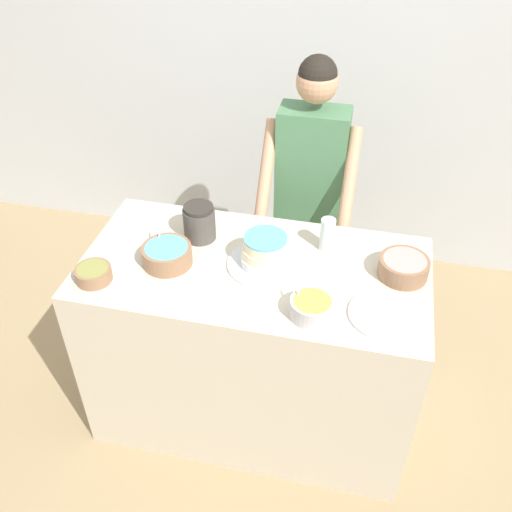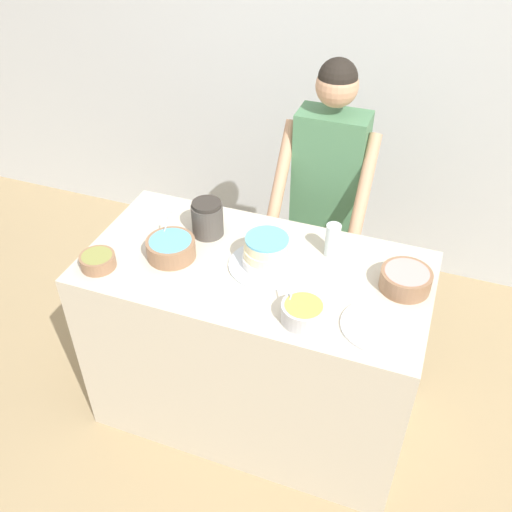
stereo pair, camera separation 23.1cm
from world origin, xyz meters
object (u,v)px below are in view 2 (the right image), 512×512
object	(u,v)px
frosting_bowl_yellow	(303,312)
frosting_bowl_pink	(406,279)
drinking_glass	(333,240)
person_baker	(328,183)
ceramic_plate	(378,326)
frosting_bowl_olive	(98,260)
cake	(267,254)
frosting_bowl_blue	(171,248)
stoneware_jar	(207,218)

from	to	relation	value
frosting_bowl_yellow	frosting_bowl_pink	xyz separation A→B (m)	(0.33, 0.32, 0.00)
frosting_bowl_yellow	drinking_glass	world-z (taller)	drinking_glass
person_baker	ceramic_plate	bearing A→B (deg)	-64.19
frosting_bowl_olive	ceramic_plate	bearing A→B (deg)	2.47
person_baker	cake	distance (m)	0.67
frosting_bowl_blue	ceramic_plate	distance (m)	0.92
cake	drinking_glass	size ratio (longest dim) A/B	2.12
frosting_bowl_olive	person_baker	bearing A→B (deg)	50.70
person_baker	drinking_glass	world-z (taller)	person_baker
person_baker	frosting_bowl_pink	distance (m)	0.77
cake	frosting_bowl_olive	distance (m)	0.71
frosting_bowl_olive	stoneware_jar	xyz separation A→B (m)	(0.34, 0.38, 0.05)
frosting_bowl_olive	frosting_bowl_yellow	size ratio (longest dim) A/B	0.88
frosting_bowl_pink	ceramic_plate	world-z (taller)	frosting_bowl_pink
person_baker	frosting_bowl_yellow	bearing A→B (deg)	-81.04
frosting_bowl_olive	stoneware_jar	bearing A→B (deg)	48.24
ceramic_plate	person_baker	bearing A→B (deg)	115.81
cake	frosting_bowl_blue	distance (m)	0.41
frosting_bowl_blue	ceramic_plate	world-z (taller)	frosting_bowl_blue
ceramic_plate	frosting_bowl_blue	bearing A→B (deg)	172.56
cake	drinking_glass	bearing A→B (deg)	35.64
frosting_bowl_olive	frosting_bowl_pink	size ratio (longest dim) A/B	0.72
person_baker	frosting_bowl_yellow	size ratio (longest dim) A/B	9.63
cake	frosting_bowl_yellow	xyz separation A→B (m)	(0.23, -0.26, -0.02)
cake	frosting_bowl_blue	xyz separation A→B (m)	(-0.40, -0.08, -0.02)
frosting_bowl_olive	frosting_bowl_pink	world-z (taller)	frosting_bowl_pink
frosting_bowl_blue	frosting_bowl_pink	world-z (taller)	frosting_bowl_blue
frosting_bowl_olive	frosting_bowl_blue	xyz separation A→B (m)	(0.26, 0.17, 0.01)
drinking_glass	ceramic_plate	size ratio (longest dim) A/B	0.55
person_baker	drinking_glass	bearing A→B (deg)	-73.52
ceramic_plate	stoneware_jar	distance (m)	0.90
frosting_bowl_olive	frosting_bowl_yellow	bearing A→B (deg)	-0.47
frosting_bowl_yellow	stoneware_jar	distance (m)	0.68
person_baker	cake	xyz separation A→B (m)	(-0.09, -0.67, 0.02)
cake	ceramic_plate	xyz separation A→B (m)	(0.51, -0.20, -0.06)
cake	person_baker	bearing A→B (deg)	82.37
frosting_bowl_olive	frosting_bowl_yellow	distance (m)	0.90
frosting_bowl_yellow	drinking_glass	bearing A→B (deg)	89.79
person_baker	frosting_bowl_blue	xyz separation A→B (m)	(-0.49, -0.75, 0.00)
cake	ceramic_plate	size ratio (longest dim) A/B	1.16
frosting_bowl_olive	drinking_glass	size ratio (longest dim) A/B	0.97
person_baker	frosting_bowl_blue	bearing A→B (deg)	-123.48
frosting_bowl_yellow	stoneware_jar	world-z (taller)	stoneware_jar
frosting_bowl_olive	ceramic_plate	size ratio (longest dim) A/B	0.53
frosting_bowl_olive	ceramic_plate	distance (m)	1.17
cake	frosting_bowl_blue	bearing A→B (deg)	-168.89
cake	frosting_bowl_yellow	bearing A→B (deg)	-47.48
frosting_bowl_olive	frosting_bowl_yellow	xyz separation A→B (m)	(0.90, -0.01, 0.01)
drinking_glass	stoneware_jar	xyz separation A→B (m)	(-0.56, -0.04, 0.01)
frosting_bowl_blue	person_baker	bearing A→B (deg)	56.52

